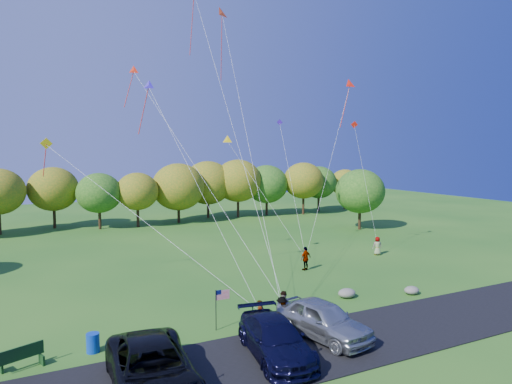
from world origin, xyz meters
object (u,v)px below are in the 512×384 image
at_px(flyer_a, 261,315).
at_px(flyer_b, 284,307).
at_px(flyer_e, 377,246).
at_px(trash_barrel, 93,343).
at_px(minivan_silver, 323,319).
at_px(flyer_d, 306,258).
at_px(minivan_navy, 275,339).
at_px(flyer_c, 282,311).
at_px(park_bench, 21,357).
at_px(minivan_dark, 152,369).

distance_m(flyer_a, flyer_b, 1.74).
relative_size(flyer_e, trash_barrel, 1.84).
relative_size(minivan_silver, flyer_d, 2.91).
height_order(flyer_a, trash_barrel, flyer_a).
relative_size(flyer_a, trash_barrel, 1.77).
xyz_separation_m(minivan_navy, minivan_silver, (3.28, 0.86, 0.10)).
xyz_separation_m(minivan_silver, trash_barrel, (-10.84, 3.58, -0.55)).
distance_m(flyer_c, trash_barrel, 9.85).
bearing_deg(flyer_c, flyer_d, -129.12).
distance_m(minivan_silver, park_bench, 14.26).
distance_m(flyer_e, park_bench, 31.15).
distance_m(minivan_navy, park_bench, 11.36).
bearing_deg(minivan_navy, minivan_dark, -165.74).
height_order(minivan_navy, flyer_b, flyer_b).
bearing_deg(park_bench, trash_barrel, -13.85).
bearing_deg(minivan_navy, minivan_silver, 23.15).
distance_m(flyer_c, flyer_d, 12.14).
height_order(flyer_a, park_bench, flyer_a).
bearing_deg(flyer_c, minivan_navy, 55.72).
bearing_deg(trash_barrel, flyer_d, 25.47).
relative_size(minivan_navy, flyer_e, 3.46).
distance_m(minivan_silver, flyer_e, 20.54).
height_order(flyer_b, park_bench, flyer_b).
bearing_deg(trash_barrel, minivan_silver, -18.29).
height_order(minivan_dark, flyer_d, minivan_dark).
xyz_separation_m(flyer_e, park_bench, (-29.39, -10.33, -0.28)).
distance_m(flyer_a, trash_barrel, 8.55).
bearing_deg(flyer_d, trash_barrel, 10.16).
relative_size(minivan_dark, flyer_b, 3.88).
relative_size(minivan_navy, minivan_silver, 1.06).
height_order(minivan_dark, minivan_silver, minivan_dark).
bearing_deg(minivan_navy, flyer_e, 45.83).
height_order(flyer_d, park_bench, flyer_d).
bearing_deg(minivan_silver, flyer_e, 29.77).
bearing_deg(trash_barrel, park_bench, -172.08).
distance_m(flyer_b, flyer_d, 11.59).
xyz_separation_m(minivan_dark, flyer_c, (8.13, 3.88, -0.20)).
xyz_separation_m(flyer_d, flyer_e, (8.94, 1.63, -0.11)).
relative_size(minivan_navy, park_bench, 3.12).
height_order(minivan_navy, park_bench, minivan_navy).
bearing_deg(trash_barrel, flyer_a, -7.85).
xyz_separation_m(minivan_navy, flyer_c, (2.21, 3.28, -0.10)).
bearing_deg(park_bench, flyer_c, -25.08).
bearing_deg(flyer_b, trash_barrel, -140.98).
xyz_separation_m(flyer_c, park_bench, (-12.84, 0.74, -0.24)).
xyz_separation_m(minivan_dark, minivan_silver, (9.20, 1.47, -0.01)).
distance_m(minivan_navy, flyer_a, 3.40).
xyz_separation_m(minivan_dark, flyer_d, (15.75, 13.33, -0.06)).
bearing_deg(minivan_navy, flyer_a, 83.02).
height_order(flyer_c, flyer_e, flyer_e).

